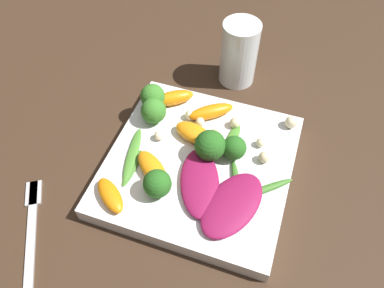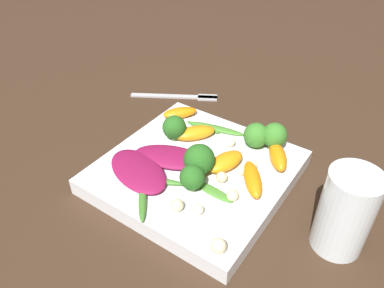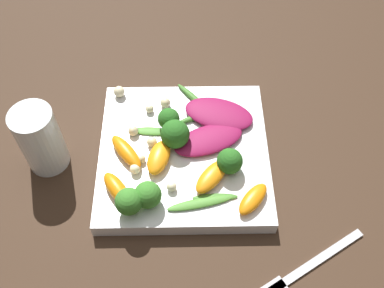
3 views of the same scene
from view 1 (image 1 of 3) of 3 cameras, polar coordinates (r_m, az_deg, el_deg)
The scene contains 29 objects.
ground_plane at distance 0.55m, azimuth 1.10°, elevation -4.03°, with size 2.40×2.40×0.00m, color #382619.
plate at distance 0.53m, azimuth 1.12°, elevation -3.29°, with size 0.25×0.25×0.03m.
drinking_glass at distance 0.64m, azimuth 7.15°, elevation 13.56°, with size 0.06×0.06×0.11m.
fork at distance 0.54m, azimuth -23.27°, elevation -11.04°, with size 0.10×0.16×0.01m.
radicchio_leaf_0 at distance 0.48m, azimuth 6.14°, elevation -9.14°, with size 0.09×0.12×0.01m.
radicchio_leaf_1 at distance 0.50m, azimuth 1.18°, elevation -5.81°, with size 0.09×0.12×0.01m.
orange_segment_0 at distance 0.59m, azimuth -2.74°, elevation 7.04°, with size 0.06×0.05×0.02m.
orange_segment_1 at distance 0.51m, azimuth -6.04°, elevation -3.70°, with size 0.07×0.06×0.02m.
orange_segment_2 at distance 0.54m, azimuth 0.31°, elevation 1.67°, with size 0.07×0.05×0.02m.
orange_segment_3 at distance 0.57m, azimuth 2.90°, elevation 4.95°, with size 0.07×0.06×0.02m.
orange_segment_4 at distance 0.50m, azimuth -12.35°, elevation -7.63°, with size 0.06×0.06×0.02m.
broccoli_floret_0 at distance 0.48m, azimuth -5.30°, elevation -6.05°, with size 0.04×0.04×0.04m.
broccoli_floret_1 at distance 0.57m, azimuth -6.02°, elevation 7.19°, with size 0.04×0.04×0.04m.
broccoli_floret_2 at distance 0.52m, azimuth 6.46°, elevation -0.60°, with size 0.03×0.03×0.04m.
broccoli_floret_3 at distance 0.51m, azimuth 2.78°, elevation -0.25°, with size 0.04×0.04×0.05m.
broccoli_floret_4 at distance 0.56m, azimuth -5.88°, elevation 5.04°, with size 0.04×0.04×0.04m.
arugula_sprig_0 at distance 0.53m, azimuth -9.05°, elevation -1.54°, with size 0.03×0.09×0.01m.
arugula_sprig_1 at distance 0.50m, azimuth 6.90°, elevation -6.21°, with size 0.04×0.08×0.01m.
arugula_sprig_2 at distance 0.55m, azimuth 6.10°, elevation 0.73°, with size 0.02×0.06×0.00m.
arugula_sprig_3 at distance 0.51m, azimuth 11.31°, elevation -6.66°, with size 0.07×0.06×0.01m.
arugula_sprig_4 at distance 0.52m, azimuth -9.09°, elevation -3.58°, with size 0.01×0.06×0.00m.
macadamia_nut_0 at distance 0.53m, azimuth 10.96°, elevation -2.00°, with size 0.02×0.02×0.02m.
macadamia_nut_1 at distance 0.56m, azimuth 1.23°, elevation 3.40°, with size 0.01×0.01×0.01m.
macadamia_nut_2 at distance 0.57m, azimuth 14.87°, elevation 3.23°, with size 0.02×0.02×0.02m.
macadamia_nut_3 at distance 0.56m, azimuth 6.57°, elevation 3.25°, with size 0.02×0.02×0.02m.
macadamia_nut_4 at distance 0.57m, azimuth -0.29°, elevation 4.46°, with size 0.02×0.02×0.02m.
macadamia_nut_5 at distance 0.54m, azimuth 10.43°, elevation 0.22°, with size 0.01×0.01×0.01m.
macadamia_nut_6 at distance 0.54m, azimuth -5.05°, elevation 1.27°, with size 0.01×0.01×0.01m.
macadamia_nut_7 at distance 0.54m, azimuth 3.60°, elevation 1.60°, with size 0.02×0.02×0.02m.
Camera 1 is at (0.09, -0.29, 0.46)m, focal length 35.00 mm.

